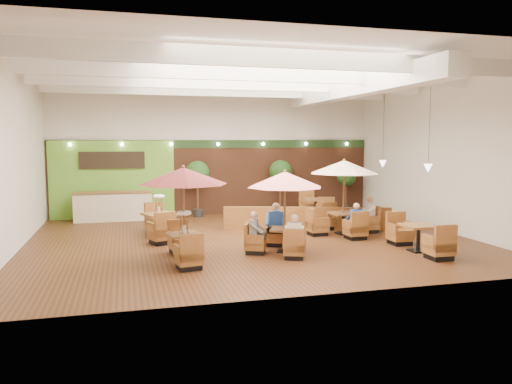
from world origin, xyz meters
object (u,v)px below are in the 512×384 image
object	(u,v)px
topiary_1	(280,174)
diner_3	(356,217)
table_5	(316,209)
topiary_2	(346,178)
booth_divider	(307,218)
table_3	(159,223)
diner_4	(368,211)
table_2	(344,183)
diner_2	(256,228)
table_1	(283,193)
topiary_0	(198,175)
diner_0	(295,232)
table_4	(418,239)
diner_1	(276,220)
service_counter	(113,206)
table_0	(183,189)

from	to	relation	value
topiary_1	diner_3	bearing A→B (deg)	-84.06
table_5	topiary_2	bearing A→B (deg)	54.55
booth_divider	table_3	world-z (taller)	table_3
topiary_1	diner_4	size ratio (longest dim) A/B	2.86
table_2	topiary_2	bearing A→B (deg)	60.59
diner_2	diner_3	world-z (taller)	diner_2
table_5	table_1	bearing A→B (deg)	-102.67
booth_divider	diner_2	size ratio (longest dim) A/B	7.89
topiary_0	diner_4	size ratio (longest dim) A/B	2.88
table_5	diner_2	bearing A→B (deg)	-108.48
diner_0	diner_2	size ratio (longest dim) A/B	1.01
table_4	diner_1	distance (m)	4.21
table_4	topiary_1	xyz separation A→B (m)	(-1.59, 8.22, 1.37)
table_1	diner_2	bearing A→B (deg)	-156.47
table_3	table_5	size ratio (longest dim) A/B	1.03
topiary_1	diner_1	world-z (taller)	topiary_1
diner_2	table_2	bearing A→B (deg)	141.82
service_counter	table_3	world-z (taller)	table_3
table_1	diner_2	world-z (taller)	table_1
table_5	topiary_0	bearing A→B (deg)	178.27
service_counter	table_1	distance (m)	8.64
booth_divider	topiary_2	world-z (taller)	topiary_2
table_2	table_5	distance (m)	3.82
table_1	service_counter	bearing A→B (deg)	147.93
booth_divider	diner_4	xyz separation A→B (m)	(1.88, -1.04, 0.35)
table_2	table_4	xyz separation A→B (m)	(0.96, -3.07, -1.39)
diner_0	diner_2	xyz separation A→B (m)	(-0.87, 0.87, -0.00)
table_5	diner_1	size ratio (longest dim) A/B	3.34
diner_2	table_0	bearing A→B (deg)	-59.47
table_1	topiary_2	world-z (taller)	table_1
service_counter	table_1	world-z (taller)	table_1
table_3	table_5	world-z (taller)	table_3
diner_4	booth_divider	bearing A→B (deg)	60.56
table_4	diner_2	distance (m)	4.75
topiary_2	diner_2	xyz separation A→B (m)	(-6.19, -7.26, -0.75)
booth_divider	topiary_0	xyz separation A→B (m)	(-3.35, 4.12, 1.34)
table_1	diner_0	size ratio (longest dim) A/B	3.22
booth_divider	topiary_0	size ratio (longest dim) A/B	2.54
booth_divider	diner_3	world-z (taller)	diner_3
service_counter	diner_1	size ratio (longest dim) A/B	3.48
booth_divider	table_0	xyz separation A→B (m)	(-4.80, -3.45, 1.53)
table_0	diner_3	bearing A→B (deg)	4.39
booth_divider	diner_0	size ratio (longest dim) A/B	7.79
diner_1	topiary_1	bearing A→B (deg)	-89.19
service_counter	booth_divider	xyz separation A→B (m)	(6.78, -3.92, -0.17)
topiary_0	topiary_1	size ratio (longest dim) A/B	1.00
table_0	topiary_1	size ratio (longest dim) A/B	1.10
table_2	diner_2	distance (m)	4.36
topiary_2	diner_0	size ratio (longest dim) A/B	2.60
table_3	diner_4	distance (m)	7.20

